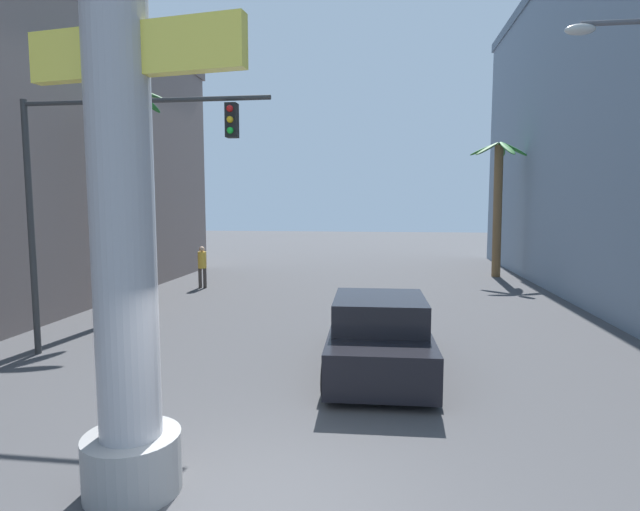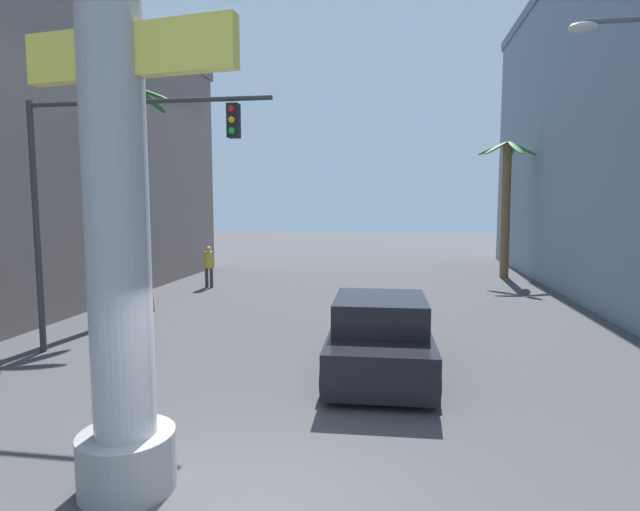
% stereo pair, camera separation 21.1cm
% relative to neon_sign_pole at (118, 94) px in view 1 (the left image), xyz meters
% --- Properties ---
extents(ground_plane, '(94.37, 94.37, 0.00)m').
position_rel_neon_sign_pole_xyz_m(ground_plane, '(1.73, 9.68, -4.63)').
color(ground_plane, '#424244').
extents(neon_sign_pole, '(2.98, 1.14, 9.97)m').
position_rel_neon_sign_pole_xyz_m(neon_sign_pole, '(0.00, 0.00, 0.00)').
color(neon_sign_pole, '#9E9EA3').
rests_on(neon_sign_pole, ground).
extents(traffic_light_mast, '(5.60, 0.32, 5.70)m').
position_rel_neon_sign_pole_xyz_m(traffic_light_mast, '(-3.17, 4.93, -0.56)').
color(traffic_light_mast, '#333333').
rests_on(traffic_light_mast, ground).
extents(car_lead, '(2.21, 4.97, 1.56)m').
position_rel_neon_sign_pole_xyz_m(car_lead, '(2.85, 4.95, -3.93)').
color(car_lead, black).
rests_on(car_lead, ground).
extents(palm_tree_far_right, '(2.70, 2.72, 6.32)m').
position_rel_neon_sign_pole_xyz_m(palm_tree_far_right, '(8.16, 18.95, -0.88)').
color(palm_tree_far_right, brown).
rests_on(palm_tree_far_right, ground).
extents(palm_tree_mid_left, '(2.50, 2.42, 7.02)m').
position_rel_neon_sign_pole_xyz_m(palm_tree_mid_left, '(-4.83, 9.26, -0.33)').
color(palm_tree_mid_left, brown).
rests_on(palm_tree_mid_left, ground).
extents(pedestrian_far_left, '(0.35, 0.35, 1.71)m').
position_rel_neon_sign_pole_xyz_m(pedestrian_far_left, '(-4.44, 14.09, -3.64)').
color(pedestrian_far_left, '#3F3833').
rests_on(pedestrian_far_left, ground).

